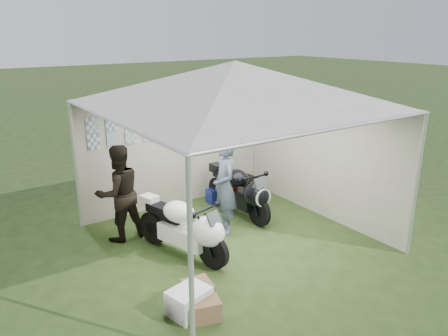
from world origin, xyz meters
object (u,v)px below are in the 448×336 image
(equipment_box, at_px, (245,187))
(person_dark_jacket, at_px, (119,193))
(crate_1, at_px, (198,293))
(crate_3, at_px, (204,310))
(crate_0, at_px, (189,301))
(motorcycle_white, at_px, (186,227))
(canopy_tent, at_px, (234,88))
(crate_2, at_px, (195,298))
(person_blue_jacket, at_px, (225,187))
(paddock_stand, at_px, (216,195))
(motorcycle_black, at_px, (241,191))

(equipment_box, bearing_deg, person_dark_jacket, -173.36)
(person_dark_jacket, height_order, equipment_box, person_dark_jacket)
(crate_1, bearing_deg, equipment_box, 43.74)
(crate_1, distance_m, crate_3, 0.33)
(crate_0, bearing_deg, motorcycle_white, 61.41)
(equipment_box, bearing_deg, canopy_tent, -133.31)
(crate_2, bearing_deg, equipment_box, 43.35)
(person_blue_jacket, distance_m, equipment_box, 1.84)
(equipment_box, distance_m, crate_0, 4.12)
(person_blue_jacket, bearing_deg, crate_3, -23.85)
(motorcycle_white, xyz_separation_m, crate_2, (-0.56, -1.19, -0.40))
(person_dark_jacket, xyz_separation_m, crate_2, (0.04, -2.38, -0.72))
(paddock_stand, bearing_deg, motorcycle_white, -135.17)
(crate_2, bearing_deg, canopy_tent, 40.07)
(motorcycle_black, relative_size, crate_0, 3.72)
(crate_2, bearing_deg, crate_1, 12.50)
(motorcycle_black, relative_size, crate_2, 5.92)
(crate_2, height_order, crate_3, crate_3)
(motorcycle_black, distance_m, crate_0, 3.17)
(motorcycle_black, bearing_deg, canopy_tent, -134.72)
(paddock_stand, relative_size, crate_1, 1.11)
(person_dark_jacket, xyz_separation_m, crate_0, (-0.09, -2.47, -0.66))
(crate_1, xyz_separation_m, crate_2, (-0.05, -0.01, -0.04))
(crate_0, bearing_deg, paddock_stand, 51.16)
(paddock_stand, bearing_deg, crate_3, -125.79)
(equipment_box, bearing_deg, motorcycle_black, -131.93)
(motorcycle_black, xyz_separation_m, crate_3, (-2.27, -2.29, -0.39))
(motorcycle_white, height_order, person_blue_jacket, person_blue_jacket)
(canopy_tent, height_order, paddock_stand, canopy_tent)
(motorcycle_black, bearing_deg, crate_1, -137.75)
(crate_2, bearing_deg, motorcycle_white, 64.79)
(person_blue_jacket, xyz_separation_m, equipment_box, (1.31, 1.13, -0.62))
(paddock_stand, xyz_separation_m, crate_2, (-2.23, -2.85, -0.03))
(crate_3, bearing_deg, paddock_stand, 54.21)
(paddock_stand, bearing_deg, canopy_tent, -114.05)
(canopy_tent, relative_size, person_dark_jacket, 3.40)
(paddock_stand, distance_m, crate_3, 3.88)
(crate_0, bearing_deg, crate_1, 28.36)
(crate_3, bearing_deg, motorcycle_white, 68.01)
(canopy_tent, distance_m, person_blue_jacket, 1.76)
(motorcycle_white, bearing_deg, crate_2, -131.35)
(crate_2, bearing_deg, person_dark_jacket, 91.07)
(motorcycle_black, distance_m, crate_3, 3.25)
(paddock_stand, height_order, crate_1, crate_1)
(motorcycle_black, bearing_deg, crate_3, -134.76)
(canopy_tent, distance_m, crate_0, 3.24)
(canopy_tent, relative_size, crate_1, 15.89)
(motorcycle_white, distance_m, crate_0, 1.50)
(paddock_stand, height_order, person_dark_jacket, person_dark_jacket)
(motorcycle_black, relative_size, person_dark_jacket, 1.13)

